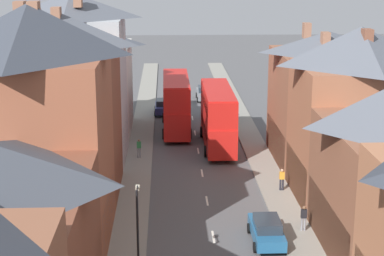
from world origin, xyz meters
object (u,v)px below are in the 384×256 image
Objects in this scene: double_decker_bus_lead at (218,116)px; pedestrian_far_right at (139,147)px; pedestrian_far_left at (282,178)px; street_lamp at (138,232)px; car_parked_right_a at (222,110)px; car_parked_left_a at (163,107)px; pedestrian_mid_right at (304,217)px; car_near_silver at (204,93)px; double_decker_bus_mid_street at (176,103)px; car_near_blue at (267,230)px.

pedestrian_far_right is (-6.88, -3.37, -1.78)m from double_decker_bus_lead.
street_lamp reaches higher than pedestrian_far_left.
car_parked_left_a is at bearing 164.08° from car_parked_right_a.
street_lamp reaches higher than double_decker_bus_lead.
pedestrian_mid_right is at bearing -55.32° from pedestrian_far_right.
pedestrian_far_left is at bearing -70.55° from car_parked_left_a.
car_near_silver is 2.78× the size of pedestrian_mid_right.
street_lamp is (-6.04, -25.62, 0.43)m from double_decker_bus_lead.
pedestrian_mid_right is 1.00× the size of pedestrian_far_right.
pedestrian_mid_right is 7.14m from pedestrian_far_left.
car_parked_left_a is 16.19m from pedestrian_far_right.
street_lamp is at bearing -103.27° from double_decker_bus_lead.
pedestrian_far_right is at bearing -119.81° from car_parked_right_a.
double_decker_bus_lead and double_decker_bus_mid_street have the same top height.
car_near_blue is 18.67m from pedestrian_far_right.
street_lamp is (-9.76, -13.95, 2.21)m from pedestrian_far_left.
pedestrian_mid_right is 1.00× the size of pedestrian_far_left.
double_decker_bus_mid_street is 6.71× the size of pedestrian_mid_right.
pedestrian_mid_right is 0.29× the size of street_lamp.
street_lamp is at bearing -101.37° from car_parked_right_a.
double_decker_bus_mid_street is at bearing 85.54° from street_lamp.
pedestrian_far_left is (3.72, -11.67, -1.78)m from double_decker_bus_lead.
pedestrian_far_right is at bearing 92.17° from street_lamp.
car_parked_left_a is 32.69m from pedestrian_mid_right.
car_near_silver is (0.01, 19.65, -1.96)m from double_decker_bus_lead.
car_near_blue is at bearing -86.28° from double_decker_bus_lead.
car_parked_right_a is 2.60× the size of pedestrian_far_right.
double_decker_bus_lead is 13.75m from car_parked_left_a.
car_near_blue is 8.81m from pedestrian_far_left.
double_decker_bus_lead is 2.41× the size of car_near_silver.
car_near_blue is at bearing -79.31° from car_parked_left_a.
pedestrian_far_left is at bearing -67.12° from double_decker_bus_mid_street.
street_lamp reaches higher than pedestrian_mid_right.
pedestrian_mid_right is (8.69, -31.51, 0.21)m from car_parked_left_a.
car_near_blue is 2.70× the size of pedestrian_far_left.
street_lamp is (-1.15, -38.32, 2.42)m from car_parked_left_a.
street_lamp is at bearing -145.30° from pedestrian_mid_right.
car_near_blue is 2.70× the size of pedestrian_mid_right.
street_lamp is at bearing -97.61° from car_near_silver.
car_parked_left_a is 25.85m from pedestrian_far_left.
double_decker_bus_lead is 2.58× the size of car_parked_right_a.
double_decker_bus_lead is 19.27m from pedestrian_mid_right.
double_decker_bus_lead is 2.48× the size of car_near_blue.
car_near_silver reaches higher than car_parked_left_a.
double_decker_bus_lead reaches higher than car_parked_right_a.
car_parked_right_a is at bearing -81.52° from car_near_silver.
pedestrian_mid_right is at bearing -85.21° from car_parked_right_a.
car_parked_right_a is at bearing 94.79° from pedestrian_mid_right.
pedestrian_far_left is at bearing 55.03° from street_lamp.
pedestrian_far_left and pedestrian_far_right have the same top height.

